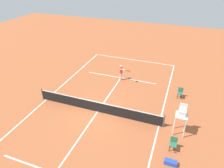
{
  "coord_description": "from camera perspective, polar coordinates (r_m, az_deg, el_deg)",
  "views": [
    {
      "loc": [
        -5.71,
        12.09,
        10.43
      ],
      "look_at": [
        -0.04,
        -3.28,
        0.8
      ],
      "focal_mm": 33.12,
      "sensor_mm": 36.0,
      "label": 1
    }
  ],
  "objects": [
    {
      "name": "equipment_bag",
      "position": [
        13.63,
        15.85,
        -20.11
      ],
      "size": [
        0.76,
        0.32,
        0.3
      ],
      "primitive_type": "cube",
      "color": "#2647B7",
      "rests_on": "ground"
    },
    {
      "name": "ground_plane",
      "position": [
        16.96,
        -3.99,
        -7.6
      ],
      "size": [
        60.0,
        60.0,
        0.0
      ],
      "primitive_type": "plane",
      "color": "#AD5933"
    },
    {
      "name": "tennis_net",
      "position": [
        16.66,
        -4.05,
        -6.26
      ],
      "size": [
        10.6,
        0.1,
        1.07
      ],
      "color": "#4C4C51",
      "rests_on": "ground"
    },
    {
      "name": "player_serving",
      "position": [
        20.88,
        2.64,
        3.52
      ],
      "size": [
        1.24,
        0.72,
        1.66
      ],
      "rotation": [
        0.0,
        0.0,
        1.42
      ],
      "color": "beige",
      "rests_on": "ground"
    },
    {
      "name": "courtside_chair_mid",
      "position": [
        19.26,
        18.33,
        -2.21
      ],
      "size": [
        0.44,
        0.46,
        0.95
      ],
      "color": "#262626",
      "rests_on": "ground"
    },
    {
      "name": "tennis_ball",
      "position": [
        19.05,
        3.25,
        -2.68
      ],
      "size": [
        0.07,
        0.07,
        0.07
      ],
      "primitive_type": "sphere",
      "color": "#CCE033",
      "rests_on": "ground"
    },
    {
      "name": "umpire_chair",
      "position": [
        14.79,
        18.69,
        -8.09
      ],
      "size": [
        0.8,
        0.8,
        2.41
      ],
      "color": "silver",
      "rests_on": "ground"
    },
    {
      "name": "courtside_chair_near",
      "position": [
        14.19,
        16.58,
        -15.4
      ],
      "size": [
        0.44,
        0.46,
        0.95
      ],
      "color": "#262626",
      "rests_on": "ground"
    },
    {
      "name": "court_lines",
      "position": [
        16.95,
        -3.99,
        -7.6
      ],
      "size": [
        10.0,
        22.26,
        0.01
      ],
      "color": "white",
      "rests_on": "ground"
    }
  ]
}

